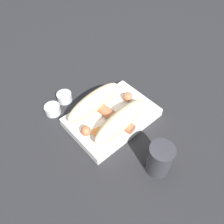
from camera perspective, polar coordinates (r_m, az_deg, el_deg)
name	(u,v)px	position (r m, az deg, el deg)	size (l,w,h in m)	color
ground_plane	(112,120)	(0.67, 0.00, -2.09)	(3.00, 3.00, 0.00)	#232326
food_tray	(112,117)	(0.66, 0.00, -1.35)	(0.26, 0.18, 0.03)	silver
bread_roll	(107,111)	(0.62, -1.30, 0.37)	(0.21, 0.18, 0.06)	beige
sausage	(108,113)	(0.64, -1.00, -0.18)	(0.21, 0.18, 0.03)	#B26642
pickled_veggies	(101,134)	(0.61, -2.90, -5.74)	(0.07, 0.06, 0.00)	orange
condiment_cup_near	(65,97)	(0.74, -12.29, 3.74)	(0.05, 0.05, 0.03)	silver
condiment_cup_far	(53,110)	(0.71, -15.20, 0.56)	(0.05, 0.05, 0.03)	silver
drink_glass	(160,159)	(0.56, 12.32, -11.92)	(0.06, 0.06, 0.09)	#333338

